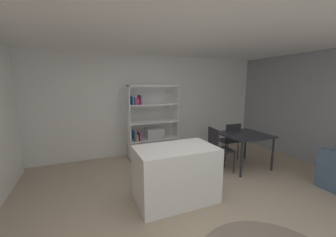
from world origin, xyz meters
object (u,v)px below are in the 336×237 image
object	(u,v)px
dining_chair_island_side	(217,146)
dining_chair_far	(230,138)
kitchen_island	(176,174)
open_bookshelf	(151,124)
dining_table	(244,138)

from	to	relation	value
dining_chair_island_side	dining_chair_far	xyz separation A→B (m)	(0.71, 0.47, -0.02)
kitchen_island	dining_chair_island_side	world-z (taller)	dining_chair_island_side
open_bookshelf	dining_chair_island_side	distance (m)	1.77
open_bookshelf	dining_table	size ratio (longest dim) A/B	1.88
dining_table	dining_chair_far	world-z (taller)	dining_chair_far
kitchen_island	open_bookshelf	bearing A→B (deg)	82.76
dining_chair_island_side	dining_chair_far	world-z (taller)	dining_chair_island_side
dining_chair_island_side	dining_chair_far	size ratio (longest dim) A/B	1.04
dining_table	dining_chair_island_side	distance (m)	0.72
kitchen_island	open_bookshelf	xyz separation A→B (m)	(0.26, 2.07, 0.42)
kitchen_island	dining_chair_island_side	bearing A→B (deg)	26.73
open_bookshelf	dining_table	world-z (taller)	open_bookshelf
dining_chair_far	dining_chair_island_side	bearing A→B (deg)	33.50
dining_table	dining_chair_island_side	world-z (taller)	dining_chair_island_side
dining_table	dining_chair_far	xyz separation A→B (m)	(-0.00, 0.48, -0.13)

